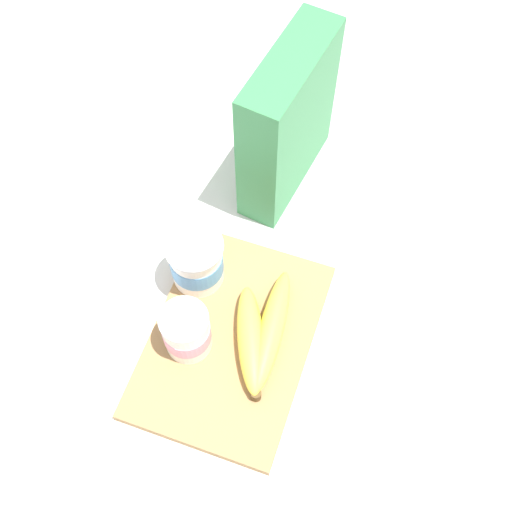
{
  "coord_description": "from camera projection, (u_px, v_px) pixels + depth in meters",
  "views": [
    {
      "loc": [
        -0.28,
        -0.13,
        0.81
      ],
      "look_at": [
        0.1,
        0.0,
        0.07
      ],
      "focal_mm": 44.04,
      "sensor_mm": 36.0,
      "label": 1
    }
  ],
  "objects": [
    {
      "name": "ground_plane",
      "position": [
        231.0,
        343.0,
        0.86
      ],
      "size": [
        2.4,
        2.4,
        0.0
      ],
      "primitive_type": "plane",
      "color": "silver"
    },
    {
      "name": "yogurt_cup_front",
      "position": [
        186.0,
        331.0,
        0.8
      ],
      "size": [
        0.06,
        0.06,
        0.08
      ],
      "color": "white",
      "rests_on": "cutting_board"
    },
    {
      "name": "banana_bunch",
      "position": [
        262.0,
        333.0,
        0.82
      ],
      "size": [
        0.18,
        0.09,
        0.04
      ],
      "color": "yellow",
      "rests_on": "cutting_board"
    },
    {
      "name": "cereal_box",
      "position": [
        288.0,
        123.0,
        0.89
      ],
      "size": [
        0.21,
        0.09,
        0.24
      ],
      "primitive_type": "cube",
      "rotation": [
        0.0,
        0.0,
        -0.15
      ],
      "color": "#38844C",
      "rests_on": "ground_plane"
    },
    {
      "name": "cutting_board",
      "position": [
        231.0,
        340.0,
        0.85
      ],
      "size": [
        0.3,
        0.21,
        0.02
      ],
      "primitive_type": "cube",
      "color": "#A37A4C",
      "rests_on": "ground_plane"
    },
    {
      "name": "yogurt_cup_back",
      "position": [
        196.0,
        261.0,
        0.85
      ],
      "size": [
        0.08,
        0.08,
        0.09
      ],
      "color": "white",
      "rests_on": "cutting_board"
    }
  ]
}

